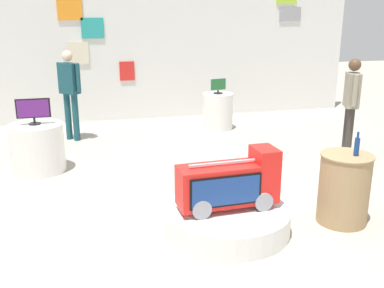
{
  "coord_description": "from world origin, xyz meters",
  "views": [
    {
      "loc": [
        -1.29,
        -4.91,
        2.44
      ],
      "look_at": [
        0.02,
        0.42,
        0.8
      ],
      "focal_mm": 41.78,
      "sensor_mm": 36.0,
      "label": 1
    }
  ],
  "objects_px": {
    "main_display_pedestal": "(227,219)",
    "display_pedestal_left_rear": "(37,148)",
    "shopper_browsing_near_truck": "(70,88)",
    "tv_on_center_rear": "(218,86)",
    "display_pedestal_center_rear": "(218,111)",
    "tv_on_left_rear": "(33,110)",
    "shopper_browsing_rear": "(351,101)",
    "side_table_round": "(344,188)",
    "bottle_on_side_table": "(357,146)",
    "novelty_firetruck_tv": "(230,185)"
  },
  "relations": [
    {
      "from": "main_display_pedestal",
      "to": "display_pedestal_left_rear",
      "type": "height_order",
      "value": "display_pedestal_left_rear"
    },
    {
      "from": "display_pedestal_left_rear",
      "to": "shopper_browsing_near_truck",
      "type": "xyz_separation_m",
      "value": [
        0.51,
        1.72,
        0.63
      ]
    },
    {
      "from": "tv_on_center_rear",
      "to": "shopper_browsing_near_truck",
      "type": "distance_m",
      "value": 3.0
    },
    {
      "from": "main_display_pedestal",
      "to": "display_pedestal_center_rear",
      "type": "relative_size",
      "value": 1.9
    },
    {
      "from": "tv_on_left_rear",
      "to": "shopper_browsing_near_truck",
      "type": "height_order",
      "value": "shopper_browsing_near_truck"
    },
    {
      "from": "shopper_browsing_rear",
      "to": "tv_on_center_rear",
      "type": "bearing_deg",
      "value": 121.86
    },
    {
      "from": "display_pedestal_left_rear",
      "to": "shopper_browsing_near_truck",
      "type": "bearing_deg",
      "value": 73.5
    },
    {
      "from": "display_pedestal_left_rear",
      "to": "tv_on_left_rear",
      "type": "distance_m",
      "value": 0.61
    },
    {
      "from": "side_table_round",
      "to": "shopper_browsing_near_truck",
      "type": "bearing_deg",
      "value": 125.52
    },
    {
      "from": "tv_on_left_rear",
      "to": "shopper_browsing_rear",
      "type": "relative_size",
      "value": 0.3
    },
    {
      "from": "tv_on_center_rear",
      "to": "tv_on_left_rear",
      "type": "bearing_deg",
      "value": -152.08
    },
    {
      "from": "tv_on_left_rear",
      "to": "tv_on_center_rear",
      "type": "relative_size",
      "value": 1.35
    },
    {
      "from": "display_pedestal_center_rear",
      "to": "shopper_browsing_near_truck",
      "type": "height_order",
      "value": "shopper_browsing_near_truck"
    },
    {
      "from": "display_pedestal_center_rear",
      "to": "shopper_browsing_near_truck",
      "type": "relative_size",
      "value": 0.44
    },
    {
      "from": "tv_on_center_rear",
      "to": "bottle_on_side_table",
      "type": "relative_size",
      "value": 1.33
    },
    {
      "from": "main_display_pedestal",
      "to": "display_pedestal_center_rear",
      "type": "distance_m",
      "value": 4.63
    },
    {
      "from": "display_pedestal_left_rear",
      "to": "tv_on_center_rear",
      "type": "bearing_deg",
      "value": 27.87
    },
    {
      "from": "novelty_firetruck_tv",
      "to": "display_pedestal_center_rear",
      "type": "height_order",
      "value": "novelty_firetruck_tv"
    },
    {
      "from": "display_pedestal_left_rear",
      "to": "tv_on_left_rear",
      "type": "bearing_deg",
      "value": -90.29
    },
    {
      "from": "novelty_firetruck_tv",
      "to": "tv_on_left_rear",
      "type": "distance_m",
      "value": 3.49
    },
    {
      "from": "display_pedestal_center_rear",
      "to": "tv_on_center_rear",
      "type": "bearing_deg",
      "value": -101.85
    },
    {
      "from": "main_display_pedestal",
      "to": "display_pedestal_center_rear",
      "type": "bearing_deg",
      "value": 74.43
    },
    {
      "from": "display_pedestal_left_rear",
      "to": "shopper_browsing_rear",
      "type": "distance_m",
      "value": 5.12
    },
    {
      "from": "main_display_pedestal",
      "to": "shopper_browsing_near_truck",
      "type": "bearing_deg",
      "value": 112.15
    },
    {
      "from": "tv_on_center_rear",
      "to": "side_table_round",
      "type": "height_order",
      "value": "tv_on_center_rear"
    },
    {
      "from": "novelty_firetruck_tv",
      "to": "shopper_browsing_near_truck",
      "type": "height_order",
      "value": "shopper_browsing_near_truck"
    },
    {
      "from": "display_pedestal_center_rear",
      "to": "shopper_browsing_near_truck",
      "type": "xyz_separation_m",
      "value": [
        -3.0,
        -0.14,
        0.63
      ]
    },
    {
      "from": "tv_on_left_rear",
      "to": "display_pedestal_center_rear",
      "type": "distance_m",
      "value": 4.02
    },
    {
      "from": "tv_on_left_rear",
      "to": "shopper_browsing_rear",
      "type": "bearing_deg",
      "value": -6.93
    },
    {
      "from": "tv_on_left_rear",
      "to": "display_pedestal_left_rear",
      "type": "bearing_deg",
      "value": 89.71
    },
    {
      "from": "tv_on_center_rear",
      "to": "shopper_browsing_near_truck",
      "type": "relative_size",
      "value": 0.22
    },
    {
      "from": "main_display_pedestal",
      "to": "shopper_browsing_near_truck",
      "type": "height_order",
      "value": "shopper_browsing_near_truck"
    },
    {
      "from": "novelty_firetruck_tv",
      "to": "shopper_browsing_near_truck",
      "type": "relative_size",
      "value": 0.67
    },
    {
      "from": "main_display_pedestal",
      "to": "tv_on_center_rear",
      "type": "bearing_deg",
      "value": 74.42
    },
    {
      "from": "tv_on_left_rear",
      "to": "display_pedestal_center_rear",
      "type": "xyz_separation_m",
      "value": [
        3.51,
        1.86,
        -0.61
      ]
    },
    {
      "from": "novelty_firetruck_tv",
      "to": "tv_on_center_rear",
      "type": "distance_m",
      "value": 4.64
    },
    {
      "from": "tv_on_left_rear",
      "to": "shopper_browsing_rear",
      "type": "height_order",
      "value": "shopper_browsing_rear"
    },
    {
      "from": "shopper_browsing_rear",
      "to": "display_pedestal_left_rear",
      "type": "bearing_deg",
      "value": 173.02
    },
    {
      "from": "bottle_on_side_table",
      "to": "tv_on_left_rear",
      "type": "bearing_deg",
      "value": 143.57
    },
    {
      "from": "main_display_pedestal",
      "to": "side_table_round",
      "type": "height_order",
      "value": "side_table_round"
    },
    {
      "from": "novelty_firetruck_tv",
      "to": "tv_on_left_rear",
      "type": "height_order",
      "value": "tv_on_left_rear"
    },
    {
      "from": "novelty_firetruck_tv",
      "to": "shopper_browsing_rear",
      "type": "xyz_separation_m",
      "value": [
        2.75,
        1.99,
        0.44
      ]
    },
    {
      "from": "shopper_browsing_rear",
      "to": "novelty_firetruck_tv",
      "type": "bearing_deg",
      "value": -144.19
    },
    {
      "from": "display_pedestal_center_rear",
      "to": "tv_on_left_rear",
      "type": "bearing_deg",
      "value": -152.03
    },
    {
      "from": "display_pedestal_center_rear",
      "to": "tv_on_center_rear",
      "type": "height_order",
      "value": "tv_on_center_rear"
    },
    {
      "from": "display_pedestal_left_rear",
      "to": "tv_on_center_rear",
      "type": "distance_m",
      "value": 4.0
    },
    {
      "from": "display_pedestal_left_rear",
      "to": "shopper_browsing_rear",
      "type": "height_order",
      "value": "shopper_browsing_rear"
    },
    {
      "from": "shopper_browsing_rear",
      "to": "shopper_browsing_near_truck",
      "type": "bearing_deg",
      "value": 152.76
    },
    {
      "from": "bottle_on_side_table",
      "to": "shopper_browsing_rear",
      "type": "height_order",
      "value": "shopper_browsing_rear"
    },
    {
      "from": "main_display_pedestal",
      "to": "shopper_browsing_near_truck",
      "type": "xyz_separation_m",
      "value": [
        -1.76,
        4.32,
        0.88
      ]
    }
  ]
}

